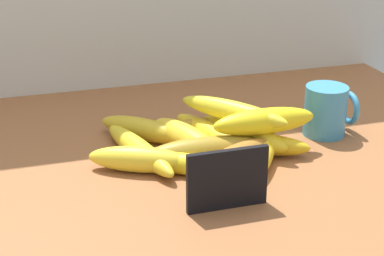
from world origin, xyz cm
name	(u,v)px	position (x,y,z in cm)	size (l,w,h in cm)	color
counter_top	(183,171)	(0.00, 0.00, 1.50)	(110.00, 76.00, 3.00)	#935932
chalkboard_sign	(227,181)	(1.71, -14.84, 6.86)	(11.00, 1.80, 8.40)	black
coffee_mug	(327,110)	(26.18, 3.50, 7.23)	(8.58, 7.08, 8.47)	teal
banana_0	(238,157)	(7.09, -4.87, 5.03)	(15.26, 4.07, 4.07)	#A36C28
banana_1	(262,156)	(11.08, -4.69, 4.63)	(16.63, 3.27, 3.27)	yellow
banana_2	(186,138)	(1.73, 3.84, 5.16)	(16.78, 4.32, 4.32)	yellow
banana_3	(184,164)	(-0.86, -3.81, 4.61)	(18.62, 3.23, 3.23)	yellow
banana_4	(144,129)	(-3.81, 10.01, 4.86)	(16.52, 3.72, 3.72)	gold
banana_5	(139,149)	(-6.15, 2.94, 4.66)	(20.75, 3.31, 3.31)	yellow
banana_6	(241,134)	(10.60, 2.82, 5.19)	(17.39, 4.38, 4.38)	yellow
banana_7	(218,127)	(8.30, 7.46, 4.79)	(15.62, 3.57, 3.57)	#B08324
banana_8	(205,151)	(3.05, -1.54, 5.18)	(18.54, 4.36, 4.36)	olive
banana_9	(139,159)	(-7.00, -1.11, 4.96)	(15.37, 3.91, 3.91)	yellow
banana_10	(258,144)	(12.05, -0.60, 4.74)	(16.31, 3.49, 3.49)	gold
banana_11	(214,136)	(6.44, 3.99, 4.85)	(20.96, 3.70, 3.70)	yellow
banana_12	(264,121)	(12.90, -0.79, 8.53)	(16.63, 4.09, 4.09)	yellow
banana_13	(233,111)	(9.31, 3.45, 9.04)	(19.33, 3.33, 3.33)	yellow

